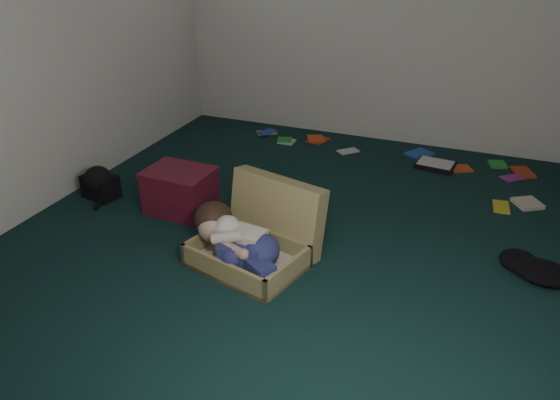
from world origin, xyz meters
The scene contains 11 objects.
floor centered at (0.00, 0.00, 0.00)m, with size 4.50×4.50×0.00m, color black.
wall_back centered at (0.00, 2.25, 1.30)m, with size 4.50×4.50×0.00m, color silver.
wall_front centered at (0.00, -2.25, 1.30)m, with size 4.50×4.50×0.00m, color silver.
wall_left centered at (-2.00, 0.00, 1.30)m, with size 4.50×4.50×0.00m, color silver.
suitcase centered at (-0.06, -0.38, 0.16)m, with size 0.89×0.88×0.54m.
person centered at (-0.15, -0.55, 0.21)m, with size 0.75×0.52×0.33m.
maroon_bin centered at (-0.93, 0.01, 0.18)m, with size 0.54×0.43×0.36m.
backpack centered at (-1.70, -0.03, 0.11)m, with size 0.36×0.29×0.22m, color black, non-canonical shape.
clothing_pile centered at (1.70, 0.09, 0.06)m, with size 0.40×0.33×0.13m, color black, non-canonical shape.
paper_tray centered at (0.88, 1.69, 0.02)m, with size 0.38×0.30×0.05m.
book_scatter centered at (0.69, 1.71, 0.01)m, with size 2.90×1.15×0.02m.
Camera 1 is at (1.29, -3.35, 2.12)m, focal length 35.00 mm.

